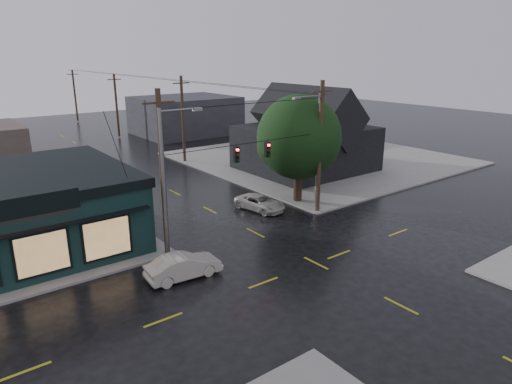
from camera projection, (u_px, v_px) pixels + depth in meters
ground_plane at (316, 263)px, 27.26m from camera, size 160.00×160.00×0.00m
sidewalk_ne at (318, 158)px, 54.02m from camera, size 28.00×28.00×0.15m
ne_building at (306, 128)px, 47.56m from camera, size 12.60×11.60×8.75m
corner_tree at (299, 137)px, 36.83m from camera, size 6.90×6.90×8.81m
utility_pole_nw at (168, 254)px, 28.44m from camera, size 2.00×0.32×10.15m
utility_pole_ne at (317, 212)px, 35.96m from camera, size 2.00×0.32×10.15m
utility_pole_far_a at (185, 162)px, 52.33m from camera, size 2.00×0.32×9.65m
utility_pole_far_b at (119, 137)px, 67.55m from camera, size 2.00×0.32×9.15m
utility_pole_far_c at (78, 122)px, 82.77m from camera, size 2.00×0.32×9.15m
span_signal_assembly at (252, 151)px, 30.59m from camera, size 13.00×0.48×1.23m
streetlight_nw at (168, 259)px, 27.74m from camera, size 5.40×0.30×9.15m
streetlight_ne at (315, 209)px, 36.79m from camera, size 5.40×0.30×9.15m
bg_building_east at (185, 115)px, 69.94m from camera, size 14.00×12.00×5.60m
sedan_cream at (184, 266)px, 25.32m from camera, size 4.33×1.78×1.40m
suv_silver at (260, 203)px, 36.29m from camera, size 2.78×4.60×1.19m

